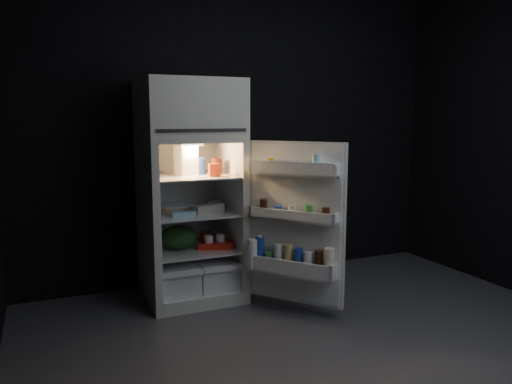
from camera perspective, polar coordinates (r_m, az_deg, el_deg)
name	(u,v)px	position (r m, az deg, el deg)	size (l,w,h in m)	color
floor	(337,349)	(3.42, 9.23, -17.32)	(4.00, 3.40, 0.00)	#4C4C51
wall_back	(239,132)	(4.60, -1.94, 6.84)	(4.00, 0.00, 2.70)	black
refrigerator	(189,183)	(4.08, -7.61, 1.01)	(0.76, 0.71, 1.78)	silver
fridge_door	(294,226)	(3.74, 4.40, -3.88)	(0.60, 0.68, 1.22)	silver
milk_jug	(186,160)	(4.03, -8.01, 3.63)	(0.15, 0.15, 0.24)	white
mayo_jar	(198,166)	(4.07, -6.64, 3.00)	(0.12, 0.12, 0.14)	navy
jam_jar	(217,166)	(4.09, -4.50, 2.98)	(0.09, 0.09, 0.13)	black
amber_bottle	(155,162)	(4.02, -11.52, 3.38)	(0.07, 0.07, 0.22)	#C96F20
small_carton	(214,170)	(3.93, -4.78, 2.53)	(0.09, 0.06, 0.10)	#BF3716
egg_carton	(208,209)	(4.01, -5.53, -1.92)	(0.27, 0.10, 0.07)	gray
pie	(175,208)	(4.17, -9.22, -1.79)	(0.31, 0.31, 0.04)	tan
flat_package	(184,214)	(3.90, -8.27, -2.48)	(0.18, 0.09, 0.04)	#8DC7D9
wrapped_pkg	(214,204)	(4.26, -4.77, -1.41)	(0.12, 0.10, 0.05)	#EFDFC4
produce_bag	(179,237)	(4.10, -8.80, -5.13)	(0.30, 0.25, 0.20)	#193815
yogurt_tray	(216,245)	(4.12, -4.62, -6.04)	(0.28, 0.15, 0.05)	red
small_can_red	(204,237)	(4.30, -5.99, -5.14)	(0.07, 0.07, 0.09)	red
small_can_silver	(215,236)	(4.33, -4.66, -5.04)	(0.07, 0.07, 0.09)	silver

